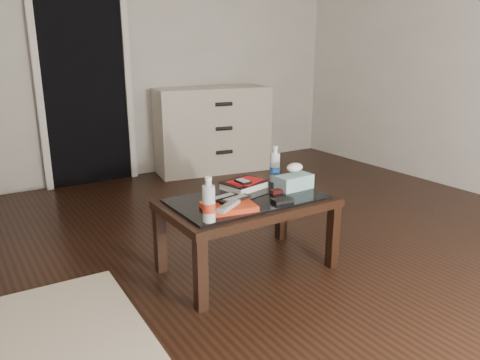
# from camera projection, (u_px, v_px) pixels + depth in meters

# --- Properties ---
(ground) EXTENTS (5.00, 5.00, 0.00)m
(ground) POSITION_uv_depth(u_px,v_px,m) (270.00, 266.00, 2.93)
(ground) COLOR black
(ground) RESTS_ON ground
(doorway) EXTENTS (0.90, 0.08, 2.07)m
(doorway) POSITION_uv_depth(u_px,v_px,m) (84.00, 78.00, 4.43)
(doorway) COLOR black
(doorway) RESTS_ON ground
(coffee_table) EXTENTS (1.00, 0.60, 0.46)m
(coffee_table) POSITION_uv_depth(u_px,v_px,m) (247.00, 208.00, 2.79)
(coffee_table) COLOR black
(coffee_table) RESTS_ON ground
(dresser) EXTENTS (1.26, 0.68, 0.90)m
(dresser) POSITION_uv_depth(u_px,v_px,m) (212.00, 130.00, 5.04)
(dresser) COLOR beige
(dresser) RESTS_ON ground
(magazines) EXTENTS (0.31, 0.26, 0.03)m
(magazines) POSITION_uv_depth(u_px,v_px,m) (229.00, 206.00, 2.58)
(magazines) COLOR red
(magazines) RESTS_ON coffee_table
(remote_silver) EXTENTS (0.20, 0.15, 0.02)m
(remote_silver) POSITION_uv_depth(u_px,v_px,m) (228.00, 206.00, 2.51)
(remote_silver) COLOR #A7A6AB
(remote_silver) RESTS_ON magazines
(remote_black_front) EXTENTS (0.21, 0.09, 0.02)m
(remote_black_front) POSITION_uv_depth(u_px,v_px,m) (235.00, 199.00, 2.62)
(remote_black_front) COLOR black
(remote_black_front) RESTS_ON magazines
(remote_black_back) EXTENTS (0.21, 0.08, 0.02)m
(remote_black_back) POSITION_uv_depth(u_px,v_px,m) (222.00, 198.00, 2.65)
(remote_black_back) COLOR black
(remote_black_back) RESTS_ON magazines
(textbook) EXTENTS (0.29, 0.25, 0.05)m
(textbook) POSITION_uv_depth(u_px,v_px,m) (244.00, 185.00, 2.95)
(textbook) COLOR black
(textbook) RESTS_ON coffee_table
(dvd_mailers) EXTENTS (0.21, 0.17, 0.01)m
(dvd_mailers) POSITION_uv_depth(u_px,v_px,m) (243.00, 181.00, 2.94)
(dvd_mailers) COLOR #BB0C0F
(dvd_mailers) RESTS_ON textbook
(ipod) EXTENTS (0.07, 0.11, 0.02)m
(ipod) POSITION_uv_depth(u_px,v_px,m) (243.00, 181.00, 2.89)
(ipod) COLOR black
(ipod) RESTS_ON dvd_mailers
(flip_phone) EXTENTS (0.09, 0.06, 0.02)m
(flip_phone) POSITION_uv_depth(u_px,v_px,m) (278.00, 191.00, 2.86)
(flip_phone) COLOR black
(flip_phone) RESTS_ON coffee_table
(wallet) EXTENTS (0.13, 0.08, 0.02)m
(wallet) POSITION_uv_depth(u_px,v_px,m) (282.00, 200.00, 2.70)
(wallet) COLOR black
(wallet) RESTS_ON coffee_table
(water_bottle_left) EXTENTS (0.07, 0.07, 0.24)m
(water_bottle_left) POSITION_uv_depth(u_px,v_px,m) (209.00, 199.00, 2.38)
(water_bottle_left) COLOR silver
(water_bottle_left) RESTS_ON coffee_table
(water_bottle_right) EXTENTS (0.07, 0.07, 0.24)m
(water_bottle_right) POSITION_uv_depth(u_px,v_px,m) (275.00, 164.00, 3.07)
(water_bottle_right) COLOR silver
(water_bottle_right) RESTS_ON coffee_table
(tissue_box) EXTENTS (0.23, 0.13, 0.09)m
(tissue_box) POSITION_uv_depth(u_px,v_px,m) (294.00, 182.00, 2.93)
(tissue_box) COLOR teal
(tissue_box) RESTS_ON coffee_table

